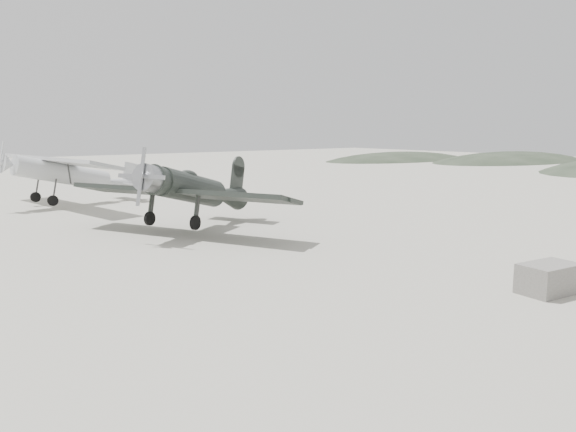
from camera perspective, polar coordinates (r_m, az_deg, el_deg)
name	(u,v)px	position (r m, az deg, el deg)	size (l,w,h in m)	color
ground	(324,252)	(21.45, 3.64, -3.65)	(160.00, 160.00, 0.00)	#AFAC9B
hill_east_north	(511,161)	(85.93, 21.74, 5.21)	(36.00, 18.00, 6.00)	#283325
hill_northeast	(399,160)	(84.85, 11.23, 5.63)	(32.00, 16.00, 5.20)	#283325
lowwing_monoplane	(195,190)	(25.93, -9.46, 2.66)	(8.44, 10.70, 3.56)	black
highwing_monoplane	(68,170)	(36.47, -21.43, 4.36)	(8.65, 12.14, 3.43)	#A6A8AB
equipment_block	(549,278)	(17.72, 24.97, -5.77)	(1.71, 1.07, 0.85)	slate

